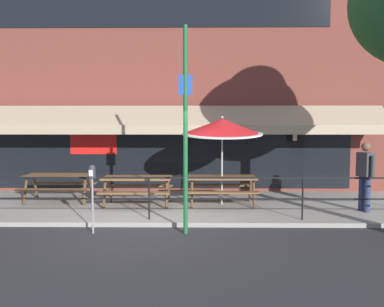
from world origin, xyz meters
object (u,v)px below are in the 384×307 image
object	(u,v)px
picnic_table_left	(59,180)
picnic_table_right	(222,182)
parking_meter_far	(92,178)
street_sign_pole	(185,128)
picnic_table_centre	(137,183)
patio_umbrella_right	(222,127)
pedestrian_walking	(365,173)

from	to	relation	value
picnic_table_left	picnic_table_right	distance (m)	4.51
picnic_table_right	parking_meter_far	bearing A→B (deg)	-140.02
picnic_table_right	street_sign_pole	world-z (taller)	street_sign_pole
picnic_table_left	street_sign_pole	size ratio (longest dim) A/B	0.43
street_sign_pole	picnic_table_centre	bearing A→B (deg)	121.06
picnic_table_centre	patio_umbrella_right	world-z (taller)	patio_umbrella_right
picnic_table_centre	picnic_table_right	bearing A→B (deg)	2.76
picnic_table_left	picnic_table_centre	bearing A→B (deg)	-11.20
patio_umbrella_right	pedestrian_walking	world-z (taller)	patio_umbrella_right
street_sign_pole	picnic_table_right	bearing A→B (deg)	68.79
street_sign_pole	pedestrian_walking	bearing A→B (deg)	20.35
patio_umbrella_right	pedestrian_walking	distance (m)	3.73
picnic_table_centre	picnic_table_right	distance (m)	2.25
picnic_table_left	patio_umbrella_right	bearing A→B (deg)	-3.38
picnic_table_centre	picnic_table_left	bearing A→B (deg)	168.80
patio_umbrella_right	pedestrian_walking	bearing A→B (deg)	-12.75
parking_meter_far	patio_umbrella_right	bearing A→B (deg)	40.82
picnic_table_left	pedestrian_walking	xyz separation A→B (m)	(7.97, -1.05, 0.35)
picnic_table_centre	pedestrian_walking	distance (m)	5.76
picnic_table_right	parking_meter_far	size ratio (longest dim) A/B	1.27
picnic_table_centre	patio_umbrella_right	bearing A→B (deg)	4.58
pedestrian_walking	parking_meter_far	distance (m)	6.50
picnic_table_right	street_sign_pole	bearing A→B (deg)	-111.21
picnic_table_right	patio_umbrella_right	bearing A→B (deg)	90.00
picnic_table_centre	patio_umbrella_right	distance (m)	2.70
pedestrian_walking	patio_umbrella_right	bearing A→B (deg)	167.25
picnic_table_right	pedestrian_walking	xyz separation A→B (m)	(3.47, -0.71, 0.35)
picnic_table_centre	parking_meter_far	size ratio (longest dim) A/B	1.27
picnic_table_left	picnic_table_centre	xyz separation A→B (m)	(2.25, -0.45, 0.00)
patio_umbrella_right	parking_meter_far	world-z (taller)	patio_umbrella_right
street_sign_pole	picnic_table_left	bearing A→B (deg)	143.33
picnic_table_left	street_sign_pole	distance (m)	4.71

